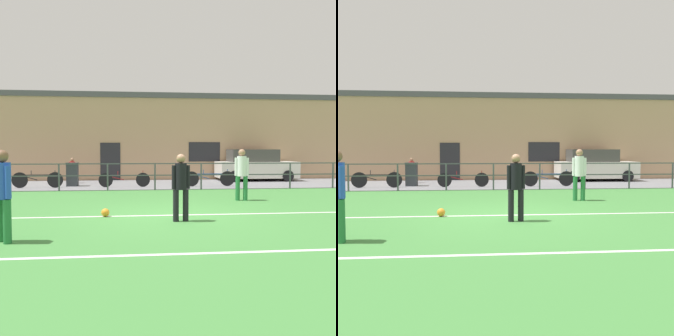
% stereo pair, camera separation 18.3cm
% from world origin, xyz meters
% --- Properties ---
extents(ground, '(60.00, 44.00, 0.04)m').
position_xyz_m(ground, '(0.00, 0.00, -0.02)').
color(ground, '#42843D').
extents(field_line_touchline, '(36.00, 0.11, 0.00)m').
position_xyz_m(field_line_touchline, '(0.00, 0.02, 0.00)').
color(field_line_touchline, white).
rests_on(field_line_touchline, ground).
extents(field_line_hash, '(36.00, 0.11, 0.00)m').
position_xyz_m(field_line_hash, '(0.00, -3.53, 0.00)').
color(field_line_hash, white).
rests_on(field_line_hash, ground).
extents(pavement_strip, '(48.00, 5.00, 0.02)m').
position_xyz_m(pavement_strip, '(0.00, 8.50, 0.01)').
color(pavement_strip, slate).
rests_on(pavement_strip, ground).
extents(perimeter_fence, '(36.07, 0.07, 1.15)m').
position_xyz_m(perimeter_fence, '(0.00, 6.00, 0.75)').
color(perimeter_fence, '#474C51').
rests_on(perimeter_fence, ground).
extents(clubhouse_facade, '(28.00, 2.56, 4.92)m').
position_xyz_m(clubhouse_facade, '(0.00, 12.20, 2.47)').
color(clubhouse_facade, tan).
rests_on(clubhouse_facade, ground).
extents(player_goalkeeper, '(0.44, 0.28, 1.62)m').
position_xyz_m(player_goalkeeper, '(0.18, -0.80, 0.92)').
color(player_goalkeeper, black).
rests_on(player_goalkeeper, ground).
extents(player_striker, '(0.47, 0.31, 1.74)m').
position_xyz_m(player_striker, '(2.72, 2.54, 0.99)').
color(player_striker, '#237038').
rests_on(player_striker, ground).
extents(soccer_ball_match, '(0.21, 0.21, 0.21)m').
position_xyz_m(soccer_ball_match, '(-1.68, -0.00, 0.11)').
color(soccer_ball_match, orange).
rests_on(soccer_ball_match, ground).
extents(spectator_child, '(0.35, 0.22, 1.28)m').
position_xyz_m(spectator_child, '(-4.00, 9.43, 0.75)').
color(spectator_child, '#232D4C').
rests_on(spectator_child, pavement_strip).
extents(parked_car_red, '(4.28, 1.86, 1.71)m').
position_xyz_m(parked_car_red, '(5.77, 9.95, 0.82)').
color(parked_car_red, silver).
rests_on(parked_car_red, pavement_strip).
extents(bicycle_parked_1, '(2.33, 0.04, 0.74)m').
position_xyz_m(bicycle_parked_1, '(-1.33, 7.20, 0.36)').
color(bicycle_parked_1, black).
rests_on(bicycle_parked_1, pavement_strip).
extents(bicycle_parked_2, '(2.39, 0.04, 0.78)m').
position_xyz_m(bicycle_parked_2, '(2.62, 7.16, 0.38)').
color(bicycle_parked_2, black).
rests_on(bicycle_parked_2, pavement_strip).
extents(bicycle_parked_3, '(2.23, 0.04, 0.79)m').
position_xyz_m(bicycle_parked_3, '(-5.17, 7.20, 0.38)').
color(bicycle_parked_3, black).
rests_on(bicycle_parked_3, pavement_strip).
extents(trash_bin_0, '(0.54, 0.46, 1.09)m').
position_xyz_m(trash_bin_0, '(-3.75, 7.87, 0.57)').
color(trash_bin_0, '#33383D').
rests_on(trash_bin_0, pavement_strip).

